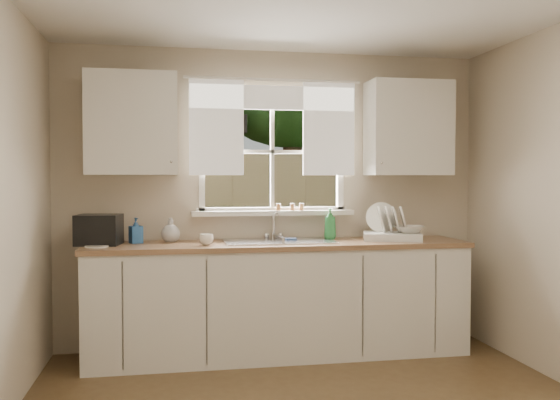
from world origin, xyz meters
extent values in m
cube|color=beige|center=(0.00, 2.00, 0.57)|extent=(3.60, 0.02, 1.15)
cube|color=beige|center=(0.00, 2.00, 2.33)|extent=(3.60, 0.02, 0.35)
cube|color=beige|center=(-1.20, 2.00, 1.65)|extent=(1.20, 0.02, 1.00)
cube|color=beige|center=(1.20, 2.00, 1.65)|extent=(1.20, 0.02, 1.00)
cube|color=white|center=(0.00, 2.02, 1.15)|extent=(1.30, 0.06, 0.05)
cube|color=white|center=(0.00, 2.02, 2.15)|extent=(1.30, 0.06, 0.05)
cube|color=white|center=(-0.60, 2.02, 1.65)|extent=(0.05, 0.06, 1.05)
cube|color=white|center=(0.60, 2.02, 1.65)|extent=(0.05, 0.06, 1.05)
cube|color=white|center=(0.00, 2.02, 1.65)|extent=(0.03, 0.04, 1.00)
cube|color=white|center=(0.00, 2.02, 1.65)|extent=(1.20, 0.04, 0.03)
cube|color=white|center=(0.00, 1.96, 1.13)|extent=(1.38, 0.14, 0.04)
cylinder|color=white|center=(0.00, 1.94, 2.25)|extent=(1.50, 0.02, 0.02)
cube|color=white|center=(-0.48, 1.95, 1.85)|extent=(0.45, 0.02, 0.80)
cube|color=white|center=(0.48, 1.95, 1.85)|extent=(0.45, 0.02, 0.80)
cube|color=white|center=(0.00, 1.95, 2.10)|extent=(1.40, 0.02, 0.20)
cube|color=white|center=(0.00, 1.68, 0.43)|extent=(3.00, 0.62, 0.87)
cube|color=#8E6847|center=(0.00, 1.68, 0.89)|extent=(3.04, 0.65, 0.04)
cube|color=white|center=(-1.15, 1.82, 1.85)|extent=(0.70, 0.33, 0.80)
cube|color=white|center=(1.15, 1.82, 1.85)|extent=(0.70, 0.33, 0.80)
cube|color=beige|center=(0.88, 1.99, 1.08)|extent=(0.08, 0.01, 0.12)
cylinder|color=brown|center=(0.04, 1.94, 1.18)|extent=(0.04, 0.04, 0.06)
cylinder|color=brown|center=(0.16, 1.94, 1.18)|extent=(0.04, 0.04, 0.06)
cylinder|color=brown|center=(0.24, 1.94, 1.18)|extent=(0.04, 0.04, 0.06)
cube|color=#335421|center=(0.00, 7.00, -0.02)|extent=(20.00, 10.00, 0.02)
cube|color=#957B52|center=(0.00, 5.00, 0.90)|extent=(8.00, 0.10, 1.80)
cube|color=maroon|center=(-1.20, 8.50, 1.10)|extent=(3.00, 3.00, 2.20)
cube|color=black|center=(-1.20, 8.50, 2.35)|extent=(3.20, 3.20, 0.30)
cylinder|color=#423021|center=(1.40, 8.00, 1.60)|extent=(0.36, 0.36, 3.20)
sphere|color=#214716|center=(1.40, 8.00, 4.00)|extent=(4.00, 4.00, 4.00)
sphere|color=#214716|center=(0.30, 9.50, 4.50)|extent=(3.20, 3.20, 3.20)
cube|color=#B7B7BC|center=(0.00, 1.71, 0.83)|extent=(0.84, 0.46, 0.18)
cube|color=#B7B7BC|center=(0.00, 1.71, 0.92)|extent=(0.88, 0.50, 0.01)
cube|color=#B7B7BC|center=(0.00, 1.71, 0.89)|extent=(0.02, 0.41, 0.14)
cylinder|color=silver|center=(0.00, 1.96, 1.02)|extent=(0.03, 0.03, 0.22)
cylinder|color=silver|center=(0.00, 1.88, 1.13)|extent=(0.02, 0.18, 0.02)
sphere|color=silver|center=(-0.06, 1.96, 0.94)|extent=(0.05, 0.05, 0.05)
sphere|color=silver|center=(0.06, 1.96, 0.94)|extent=(0.05, 0.05, 0.05)
cube|color=white|center=(0.95, 1.67, 0.94)|extent=(0.55, 0.48, 0.06)
cylinder|color=white|center=(0.90, 1.79, 1.09)|extent=(0.27, 0.15, 0.25)
cylinder|color=white|center=(0.86, 1.70, 1.08)|extent=(0.13, 0.23, 0.22)
cylinder|color=white|center=(0.92, 1.68, 1.08)|extent=(0.13, 0.23, 0.22)
cylinder|color=white|center=(0.98, 1.66, 1.08)|extent=(0.13, 0.23, 0.22)
cylinder|color=white|center=(1.04, 1.65, 1.08)|extent=(0.13, 0.23, 0.22)
imported|color=silver|center=(1.08, 1.63, 1.00)|extent=(0.27, 0.27, 0.06)
imported|color=#297F3C|center=(0.46, 1.83, 1.04)|extent=(0.11, 0.11, 0.26)
imported|color=#2D63A9|center=(-1.13, 1.81, 1.01)|extent=(0.12, 0.12, 0.20)
imported|color=beige|center=(-0.86, 1.85, 1.01)|extent=(0.17, 0.17, 0.19)
cylinder|color=silver|center=(-1.40, 1.58, 0.92)|extent=(0.17, 0.17, 0.01)
imported|color=white|center=(-0.59, 1.56, 0.95)|extent=(0.13, 0.13, 0.09)
cube|color=black|center=(-1.40, 1.74, 1.03)|extent=(0.36, 0.32, 0.23)
camera|label=1|loc=(-0.85, -2.98, 1.41)|focal=38.00mm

